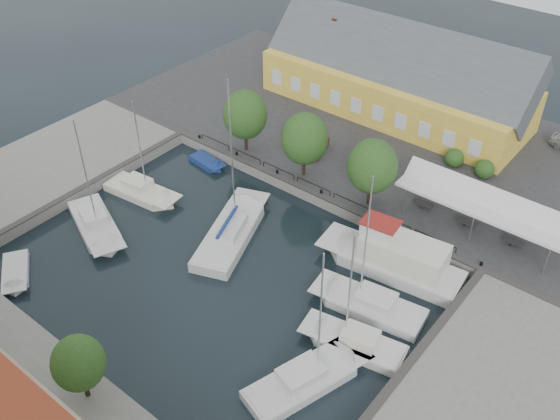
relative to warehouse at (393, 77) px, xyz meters
name	(u,v)px	position (x,y,z in m)	size (l,w,h in m)	color
ground	(233,261)	(2.60, -28.36, -4.43)	(140.00, 140.00, 0.00)	black
north_quay	(384,138)	(2.60, -5.36, -3.93)	(56.00, 26.00, 1.00)	#2D2D30
west_quay	(46,170)	(-19.40, -30.36, -3.93)	(12.00, 24.00, 1.00)	slate
quay_edge_fittings	(271,221)	(2.62, -23.61, -3.37)	(56.00, 24.72, 0.40)	#383533
warehouse	(393,77)	(0.00, 0.00, 0.00)	(28.56, 14.00, 9.55)	gold
tent_canopy	(484,204)	(16.60, -13.86, -0.74)	(14.00, 4.00, 2.83)	silver
quay_trees	(305,139)	(0.60, -16.36, 0.45)	(18.20, 4.20, 6.30)	black
car_red	(318,147)	(-0.67, -12.40, -2.83)	(1.28, 3.66, 1.21)	maroon
center_sailboat	(231,234)	(0.53, -26.29, -4.07)	(6.71, 11.03, 14.47)	silver
trawler	(395,261)	(13.17, -21.30, -3.41)	(11.97, 4.78, 5.00)	silver
east_boat_a	(370,306)	(13.89, -25.97, -4.17)	(8.84, 4.02, 12.08)	silver
east_boat_b	(355,344)	(14.99, -29.65, -4.17)	(7.69, 3.72, 10.28)	silver
east_boat_c	(306,380)	(14.12, -34.14, -4.17)	(5.32, 9.27, 11.38)	silver
west_boat_b	(141,193)	(-9.82, -26.97, -4.17)	(7.70, 3.34, 10.33)	silver
west_boat_c	(96,226)	(-9.21, -32.54, -4.17)	(8.85, 5.73, 11.53)	silver
launch_sw	(16,274)	(-9.49, -40.07, -4.34)	(5.10, 4.30, 0.98)	silver
launch_nw	(207,163)	(-8.72, -19.55, -4.34)	(4.20, 2.07, 0.88)	navy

